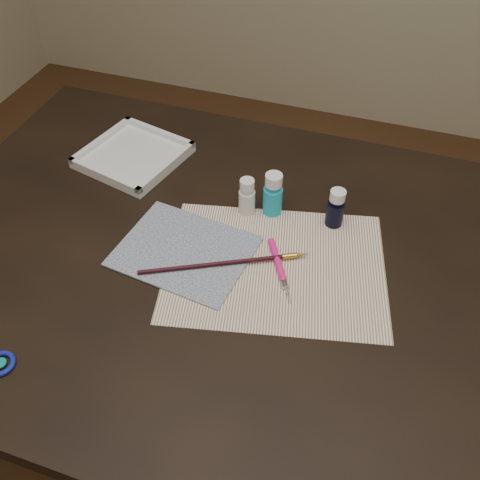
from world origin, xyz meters
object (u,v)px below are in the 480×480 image
(paint_bottle_white, at_px, (247,196))
(palette_tray, at_px, (133,155))
(paint_bottle_navy, at_px, (336,208))
(canvas, at_px, (184,251))
(paint_bottle_cyan, at_px, (273,194))
(paper, at_px, (275,266))

(paint_bottle_white, bearing_deg, palette_tray, 163.98)
(paint_bottle_white, height_order, palette_tray, paint_bottle_white)
(paint_bottle_navy, bearing_deg, palette_tray, 172.07)
(canvas, relative_size, paint_bottle_cyan, 2.56)
(paint_bottle_cyan, bearing_deg, canvas, -127.80)
(paint_bottle_white, height_order, paint_bottle_cyan, paint_bottle_cyan)
(paint_bottle_navy, height_order, palette_tray, paint_bottle_navy)
(paint_bottle_navy, xyz_separation_m, palette_tray, (-0.47, 0.07, -0.03))
(canvas, distance_m, paint_bottle_cyan, 0.21)
(paper, distance_m, canvas, 0.17)
(paper, xyz_separation_m, canvas, (-0.17, -0.02, 0.00))
(paint_bottle_cyan, bearing_deg, palette_tray, 168.54)
(paint_bottle_cyan, bearing_deg, paper, -71.53)
(paint_bottle_white, xyz_separation_m, paint_bottle_navy, (0.17, 0.02, 0.00))
(canvas, bearing_deg, palette_tray, 133.62)
(palette_tray, bearing_deg, paint_bottle_white, -16.02)
(paper, bearing_deg, paint_bottle_cyan, 108.47)
(paint_bottle_white, bearing_deg, canvas, -117.49)
(paint_bottle_navy, bearing_deg, canvas, -146.47)
(paper, xyz_separation_m, palette_tray, (-0.39, 0.21, 0.01))
(canvas, relative_size, palette_tray, 1.20)
(paint_bottle_cyan, bearing_deg, paint_bottle_white, -162.88)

